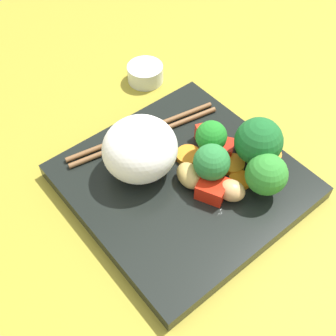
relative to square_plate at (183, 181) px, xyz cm
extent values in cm
cube|color=olive|center=(0.00, 0.00, -1.98)|extent=(110.00, 110.00, 2.00)
cube|color=black|center=(0.00, 0.00, 0.00)|extent=(26.42, 26.42, 1.97)
ellipsoid|color=white|center=(2.93, -4.26, 4.63)|extent=(9.11, 8.80, 7.30)
cylinder|color=#67A643|center=(-7.69, 4.75, 2.09)|extent=(2.90, 2.60, 2.59)
sphere|color=#1B6129|center=(-7.63, 4.48, 5.24)|extent=(5.66, 5.66, 5.66)
cylinder|color=#6FAC4C|center=(-1.91, 2.36, 2.09)|extent=(2.34, 2.41, 2.39)
sphere|color=#2C7B3A|center=(-1.93, 2.57, 4.40)|extent=(4.26, 4.26, 4.26)
cylinder|color=#7EBA5E|center=(-4.45, -0.15, 2.28)|extent=(2.25, 1.88, 2.84)
sphere|color=#207F25|center=(-4.46, -0.37, 4.85)|extent=(3.79, 3.79, 3.79)
cylinder|color=#71A747|center=(-5.39, 7.73, 1.88)|extent=(1.65, 1.77, 1.92)
sphere|color=#318930|center=(-5.33, 7.79, 4.18)|extent=(4.81, 4.81, 4.81)
cylinder|color=orange|center=(-5.52, 2.86, 1.38)|extent=(4.21, 4.21, 0.79)
cylinder|color=orange|center=(-10.27, 4.93, 1.27)|extent=(3.96, 3.96, 0.58)
cylinder|color=orange|center=(-4.47, 5.12, 1.32)|extent=(3.71, 3.71, 0.68)
cylinder|color=orange|center=(-2.60, -1.79, 1.34)|extent=(4.09, 4.09, 0.72)
cylinder|color=orange|center=(-3.83, 1.78, 1.19)|extent=(3.78, 3.78, 0.41)
cube|color=red|center=(-0.66, 4.11, 2.04)|extent=(3.97, 4.10, 2.12)
cube|color=red|center=(-6.46, 0.52, 1.79)|extent=(3.35, 3.35, 1.61)
cube|color=red|center=(-6.22, -2.16, 2.10)|extent=(3.31, 3.33, 2.24)
cube|color=red|center=(-9.77, 2.25, 1.71)|extent=(3.77, 3.56, 1.46)
ellipsoid|color=tan|center=(-0.13, 1.08, 2.17)|extent=(3.50, 4.35, 2.38)
ellipsoid|color=tan|center=(-2.01, 5.83, 2.21)|extent=(3.62, 4.00, 2.45)
cylinder|color=brown|center=(-1.11, -8.92, 1.31)|extent=(20.68, 5.51, 0.65)
cylinder|color=brown|center=(-0.85, -7.86, 1.31)|extent=(20.68, 5.51, 0.65)
cylinder|color=silver|center=(-9.85, -18.70, 0.32)|extent=(5.43, 5.43, 2.60)
camera|label=1|loc=(22.57, 22.25, 41.38)|focal=45.59mm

